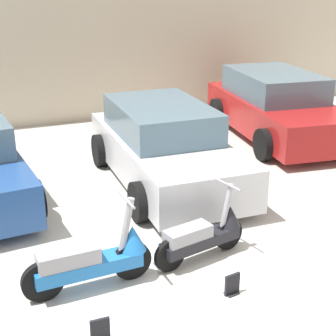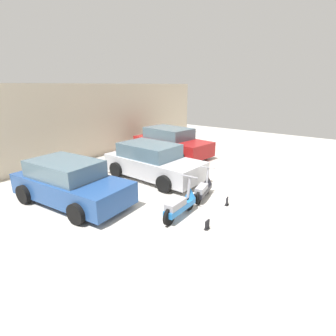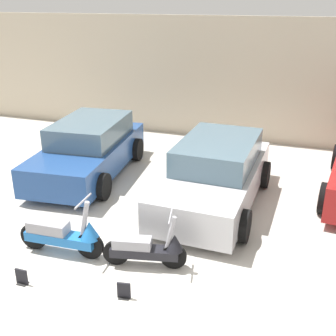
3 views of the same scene
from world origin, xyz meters
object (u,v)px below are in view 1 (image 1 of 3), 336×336
Objects in this scene: car_rear_center at (164,146)px; placard_near_left_scooter at (100,331)px; scooter_front_right at (204,234)px; car_rear_right at (276,107)px; scooter_front_left at (94,259)px; placard_near_right_scooter at (232,285)px.

placard_near_left_scooter is at bearing -28.91° from car_rear_center.
car_rear_right reaches higher than scooter_front_right.
car_rear_center reaches higher than scooter_front_left.
placard_near_left_scooter is (-1.66, -1.07, -0.23)m from scooter_front_right.
car_rear_center is 3.54m from placard_near_right_scooter.
placard_near_left_scooter is (-0.19, -0.94, -0.27)m from scooter_front_left.
scooter_front_right is 2.67m from car_rear_center.
placard_near_right_scooter is at bearing 7.56° from placard_near_left_scooter.
car_rear_right is at bearing 43.84° from placard_near_left_scooter.
car_rear_right is 16.80× the size of placard_near_left_scooter.
car_rear_right reaches higher than scooter_front_left.
scooter_front_left is at bearing 78.56° from placard_near_left_scooter.
car_rear_right is 6.31m from placard_near_right_scooter.
placard_near_right_scooter is at bearing -30.73° from car_rear_right.
car_rear_center is at bearing 51.38° from scooter_front_left.
car_rear_center is 15.58× the size of placard_near_right_scooter.
scooter_front_right is 5.60m from car_rear_right.
scooter_front_right is at bearing -9.13° from car_rear_center.
scooter_front_left is 0.38× the size of car_rear_center.
scooter_front_left is 5.96× the size of placard_near_right_scooter.
scooter_front_right is 5.22× the size of placard_near_right_scooter.
scooter_front_left reaches higher than placard_near_right_scooter.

